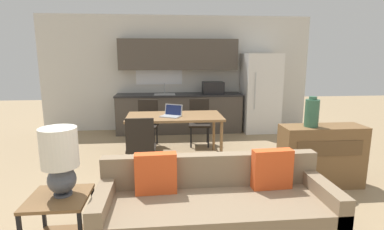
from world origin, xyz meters
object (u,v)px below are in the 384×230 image
(vase, at_px, (312,113))
(dining_chair_far_left, at_px, (147,121))
(refrigerator, at_px, (260,93))
(couch, at_px, (215,208))
(side_table, at_px, (60,215))
(table_lamp, at_px, (60,158))
(dining_chair_near_left, at_px, (141,145))
(dining_table, at_px, (175,119))
(laptop, at_px, (172,114))
(credenza, at_px, (321,156))
(dining_chair_far_right, at_px, (199,120))

(vase, distance_m, dining_chair_far_left, 3.17)
(refrigerator, bearing_deg, couch, -113.16)
(side_table, height_order, dining_chair_far_left, dining_chair_far_left)
(table_lamp, bearing_deg, side_table, -135.73)
(dining_chair_near_left, bearing_deg, dining_chair_far_left, -89.29)
(dining_table, distance_m, dining_chair_near_left, 0.99)
(side_table, bearing_deg, couch, 2.09)
(couch, distance_m, laptop, 2.44)
(couch, distance_m, vase, 1.96)
(couch, bearing_deg, credenza, 33.52)
(refrigerator, bearing_deg, vase, -95.97)
(couch, height_order, laptop, laptop)
(dining_table, relative_size, table_lamp, 2.64)
(couch, relative_size, dining_chair_near_left, 2.39)
(table_lamp, distance_m, credenza, 3.28)
(side_table, height_order, dining_chair_far_right, dining_chair_far_right)
(dining_chair_far_right, bearing_deg, credenza, -51.10)
(vase, xyz_separation_m, laptop, (-1.81, 1.28, -0.22))
(side_table, relative_size, vase, 1.35)
(side_table, xyz_separation_m, dining_chair_near_left, (0.61, 1.68, 0.13))
(vase, bearing_deg, table_lamp, -158.83)
(table_lamp, height_order, laptop, table_lamp)
(dining_chair_near_left, bearing_deg, vase, 167.82)
(laptop, bearing_deg, table_lamp, -85.65)
(side_table, bearing_deg, dining_chair_far_right, 63.20)
(table_lamp, xyz_separation_m, dining_chair_far_right, (1.63, 3.25, -0.40))
(dining_chair_far_left, xyz_separation_m, dining_chair_near_left, (-0.01, -1.59, 0.00))
(table_lamp, xyz_separation_m, dining_chair_near_left, (0.57, 1.65, -0.40))
(table_lamp, relative_size, dining_chair_far_right, 0.68)
(couch, xyz_separation_m, dining_chair_far_right, (0.24, 3.23, 0.16))
(table_lamp, relative_size, laptop, 1.54)
(refrigerator, xyz_separation_m, side_table, (-3.22, -4.26, -0.54))
(table_lamp, bearing_deg, vase, 21.17)
(dining_table, relative_size, credenza, 1.46)
(table_lamp, bearing_deg, credenza, 20.21)
(side_table, bearing_deg, table_lamp, 44.27)
(credenza, bearing_deg, dining_chair_near_left, 167.94)
(refrigerator, distance_m, dining_chair_far_left, 2.81)
(dining_chair_far_right, bearing_deg, dining_chair_near_left, -118.06)
(couch, bearing_deg, side_table, -177.91)
(credenza, bearing_deg, vase, -175.65)
(credenza, relative_size, laptop, 2.78)
(vase, distance_m, dining_chair_near_left, 2.41)
(side_table, height_order, dining_chair_near_left, dining_chair_near_left)
(refrigerator, bearing_deg, side_table, -127.05)
(dining_chair_far_right, bearing_deg, table_lamp, -111.35)
(dining_table, distance_m, side_table, 2.76)
(refrigerator, xyz_separation_m, credenza, (-0.14, -3.11, -0.49))
(dining_chair_near_left, relative_size, laptop, 2.28)
(credenza, bearing_deg, dining_table, 145.39)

